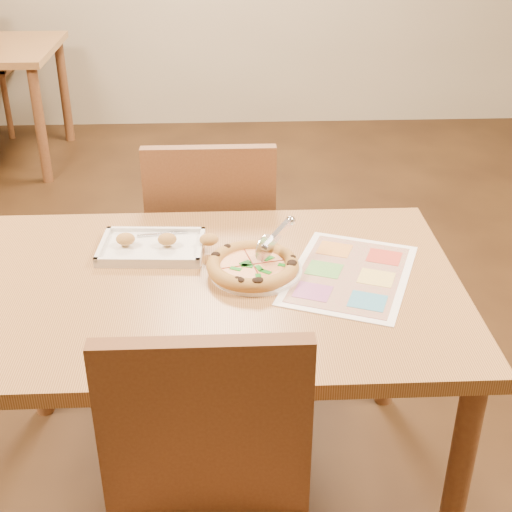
{
  "coord_description": "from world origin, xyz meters",
  "views": [
    {
      "loc": [
        0.05,
        -1.57,
        1.66
      ],
      "look_at": [
        0.13,
        0.04,
        0.77
      ],
      "focal_mm": 50.0,
      "sensor_mm": 36.0,
      "label": 1
    }
  ],
  "objects_px": {
    "plate": "(256,271)",
    "pizza_cutter": "(274,239)",
    "menu": "(350,274)",
    "chair_near": "(206,510)",
    "appetizer_tray": "(155,247)",
    "chair_far": "(212,230)",
    "pizza": "(253,266)",
    "dining_table": "(209,310)"
  },
  "relations": [
    {
      "from": "chair_far",
      "to": "appetizer_tray",
      "type": "distance_m",
      "value": 0.48
    },
    {
      "from": "pizza_cutter",
      "to": "pizza",
      "type": "bearing_deg",
      "value": 170.63
    },
    {
      "from": "chair_far",
      "to": "dining_table",
      "type": "bearing_deg",
      "value": 90.0
    },
    {
      "from": "pizza",
      "to": "appetizer_tray",
      "type": "relative_size",
      "value": 0.73
    },
    {
      "from": "chair_far",
      "to": "pizza",
      "type": "height_order",
      "value": "chair_far"
    },
    {
      "from": "pizza",
      "to": "pizza_cutter",
      "type": "height_order",
      "value": "pizza_cutter"
    },
    {
      "from": "plate",
      "to": "pizza_cutter",
      "type": "height_order",
      "value": "pizza_cutter"
    },
    {
      "from": "appetizer_tray",
      "to": "chair_far",
      "type": "bearing_deg",
      "value": 70.91
    },
    {
      "from": "dining_table",
      "to": "appetizer_tray",
      "type": "distance_m",
      "value": 0.25
    },
    {
      "from": "chair_near",
      "to": "pizza",
      "type": "relative_size",
      "value": 1.95
    },
    {
      "from": "chair_far",
      "to": "pizza",
      "type": "distance_m",
      "value": 0.6
    },
    {
      "from": "pizza",
      "to": "pizza_cutter",
      "type": "relative_size",
      "value": 2.09
    },
    {
      "from": "chair_near",
      "to": "appetizer_tray",
      "type": "bearing_deg",
      "value": 100.8
    },
    {
      "from": "pizza",
      "to": "pizza_cutter",
      "type": "distance_m",
      "value": 0.09
    },
    {
      "from": "pizza_cutter",
      "to": "appetizer_tray",
      "type": "height_order",
      "value": "pizza_cutter"
    },
    {
      "from": "chair_far",
      "to": "pizza_cutter",
      "type": "bearing_deg",
      "value": 108.54
    },
    {
      "from": "chair_near",
      "to": "menu",
      "type": "relative_size",
      "value": 1.14
    },
    {
      "from": "plate",
      "to": "appetizer_tray",
      "type": "xyz_separation_m",
      "value": [
        -0.27,
        0.13,
        0.01
      ]
    },
    {
      "from": "dining_table",
      "to": "menu",
      "type": "height_order",
      "value": "menu"
    },
    {
      "from": "chair_far",
      "to": "menu",
      "type": "xyz_separation_m",
      "value": [
        0.37,
        -0.58,
        0.16
      ]
    },
    {
      "from": "chair_near",
      "to": "chair_far",
      "type": "xyz_separation_m",
      "value": [
        -0.0,
        1.2,
        0.0
      ]
    },
    {
      "from": "dining_table",
      "to": "appetizer_tray",
      "type": "bearing_deg",
      "value": 130.35
    },
    {
      "from": "chair_near",
      "to": "pizza_cutter",
      "type": "distance_m",
      "value": 0.74
    },
    {
      "from": "pizza",
      "to": "menu",
      "type": "relative_size",
      "value": 0.58
    },
    {
      "from": "dining_table",
      "to": "appetizer_tray",
      "type": "xyz_separation_m",
      "value": [
        -0.15,
        0.17,
        0.1
      ]
    },
    {
      "from": "chair_far",
      "to": "plate",
      "type": "bearing_deg",
      "value": 102.68
    },
    {
      "from": "plate",
      "to": "pizza",
      "type": "relative_size",
      "value": 1.01
    },
    {
      "from": "dining_table",
      "to": "plate",
      "type": "distance_m",
      "value": 0.16
    },
    {
      "from": "dining_table",
      "to": "pizza_cutter",
      "type": "height_order",
      "value": "pizza_cutter"
    },
    {
      "from": "menu",
      "to": "chair_near",
      "type": "bearing_deg",
      "value": -120.78
    },
    {
      "from": "dining_table",
      "to": "chair_near",
      "type": "xyz_separation_m",
      "value": [
        0.0,
        -0.6,
        -0.07
      ]
    },
    {
      "from": "dining_table",
      "to": "pizza_cutter",
      "type": "bearing_deg",
      "value": 25.02
    },
    {
      "from": "plate",
      "to": "pizza",
      "type": "height_order",
      "value": "pizza"
    },
    {
      "from": "appetizer_tray",
      "to": "pizza",
      "type": "bearing_deg",
      "value": -27.5
    },
    {
      "from": "menu",
      "to": "pizza_cutter",
      "type": "bearing_deg",
      "value": 162.51
    },
    {
      "from": "chair_near",
      "to": "chair_far",
      "type": "relative_size",
      "value": 1.0
    },
    {
      "from": "plate",
      "to": "menu",
      "type": "height_order",
      "value": "plate"
    },
    {
      "from": "pizza",
      "to": "appetizer_tray",
      "type": "distance_m",
      "value": 0.3
    },
    {
      "from": "dining_table",
      "to": "plate",
      "type": "xyz_separation_m",
      "value": [
        0.13,
        0.04,
        0.09
      ]
    },
    {
      "from": "chair_near",
      "to": "menu",
      "type": "xyz_separation_m",
      "value": [
        0.37,
        0.62,
        0.16
      ]
    },
    {
      "from": "chair_far",
      "to": "plate",
      "type": "xyz_separation_m",
      "value": [
        0.13,
        -0.56,
        0.16
      ]
    },
    {
      "from": "menu",
      "to": "dining_table",
      "type": "bearing_deg",
      "value": -176.94
    }
  ]
}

